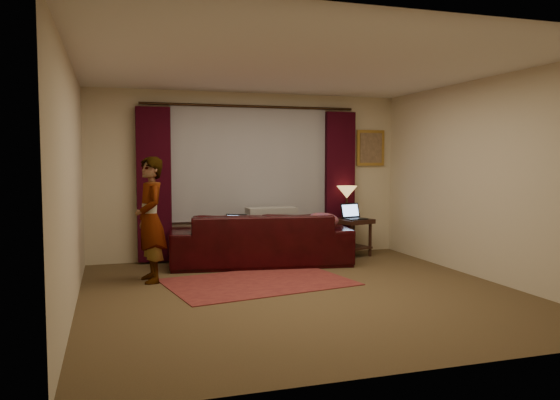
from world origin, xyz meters
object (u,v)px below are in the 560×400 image
object	(u,v)px
sofa	(260,229)
laptop_sofa	(234,223)
tiffany_lamp	(347,202)
laptop_table	(355,212)
person	(150,220)
end_table	(352,237)

from	to	relation	value
sofa	laptop_sofa	distance (m)	0.46
tiffany_lamp	laptop_table	xyz separation A→B (m)	(0.06, -0.19, -0.14)
laptop_table	person	bearing A→B (deg)	-177.65
laptop_sofa	laptop_table	size ratio (longest dim) A/B	0.89
tiffany_lamp	end_table	bearing A→B (deg)	-58.69
end_table	person	distance (m)	3.42
end_table	sofa	bearing A→B (deg)	-171.31
sofa	laptop_table	distance (m)	1.63
end_table	laptop_table	size ratio (longest dim) A/B	1.58
laptop_sofa	person	world-z (taller)	person
laptop_sofa	end_table	bearing A→B (deg)	36.61
end_table	tiffany_lamp	bearing A→B (deg)	121.31
laptop_table	person	size ratio (longest dim) A/B	0.24
sofa	tiffany_lamp	bearing A→B (deg)	-159.55
sofa	laptop_table	size ratio (longest dim) A/B	6.95
sofa	person	xyz separation A→B (m)	(-1.63, -0.72, 0.26)
sofa	laptop_table	bearing A→B (deg)	-166.47
end_table	laptop_sofa	bearing A→B (deg)	-169.19
tiffany_lamp	laptop_table	bearing A→B (deg)	-72.17
laptop_sofa	person	xyz separation A→B (m)	(-1.21, -0.57, 0.15)
tiffany_lamp	sofa	bearing A→B (deg)	-167.43
laptop_sofa	laptop_table	distance (m)	2.06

